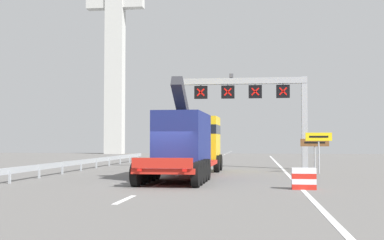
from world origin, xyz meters
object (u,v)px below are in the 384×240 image
at_px(exit_sign_yellow, 319,142).
at_px(bridge_pylon_distant, 115,31).
at_px(overhead_lane_gantry, 260,96).
at_px(crash_barrier_striped, 304,179).
at_px(heavy_haul_truck_red, 190,142).
at_px(tourist_info_sign_brown, 315,146).

bearing_deg(exit_sign_yellow, bridge_pylon_distant, 120.94).
height_order(overhead_lane_gantry, crash_barrier_striped, overhead_lane_gantry).
height_order(overhead_lane_gantry, exit_sign_yellow, overhead_lane_gantry).
height_order(heavy_haul_truck_red, tourist_info_sign_brown, heavy_haul_truck_red).
distance_m(tourist_info_sign_brown, crash_barrier_striped, 12.55).
bearing_deg(tourist_info_sign_brown, bridge_pylon_distant, 122.11).
bearing_deg(crash_barrier_striped, heavy_haul_truck_red, 127.49).
distance_m(exit_sign_yellow, bridge_pylon_distant, 52.59).
relative_size(exit_sign_yellow, crash_barrier_striped, 2.52).
height_order(heavy_haul_truck_red, crash_barrier_striped, heavy_haul_truck_red).
relative_size(overhead_lane_gantry, heavy_haul_truck_red, 0.68).
distance_m(overhead_lane_gantry, bridge_pylon_distant, 46.32).
bearing_deg(overhead_lane_gantry, bridge_pylon_distant, 119.77).
xyz_separation_m(exit_sign_yellow, crash_barrier_striped, (-1.92, -10.40, -1.51)).
distance_m(heavy_haul_truck_red, crash_barrier_striped, 9.72).
relative_size(heavy_haul_truck_red, tourist_info_sign_brown, 6.47).
bearing_deg(heavy_haul_truck_red, tourist_info_sign_brown, 31.37).
height_order(exit_sign_yellow, tourist_info_sign_brown, exit_sign_yellow).
bearing_deg(tourist_info_sign_brown, heavy_haul_truck_red, -148.63).
bearing_deg(heavy_haul_truck_red, overhead_lane_gantry, 59.47).
bearing_deg(bridge_pylon_distant, tourist_info_sign_brown, -57.89).
height_order(overhead_lane_gantry, bridge_pylon_distant, bridge_pylon_distant).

